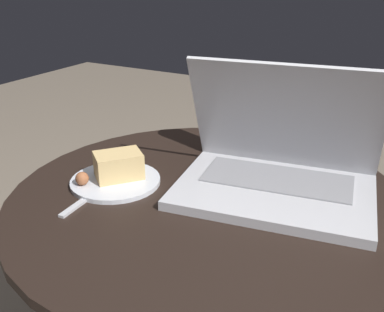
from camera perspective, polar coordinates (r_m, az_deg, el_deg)
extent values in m
cylinder|color=black|center=(1.02, 1.78, -19.24)|extent=(0.08, 0.08, 0.54)
cylinder|color=black|center=(0.85, 2.01, -5.39)|extent=(0.75, 0.75, 0.02)
cube|color=silver|center=(0.85, 10.27, -4.49)|extent=(0.39, 0.30, 0.02)
cube|color=gray|center=(0.88, 10.76, -2.83)|extent=(0.30, 0.16, 0.00)
cube|color=silver|center=(0.87, 11.71, 4.73)|extent=(0.37, 0.16, 0.23)
cube|color=black|center=(0.87, 11.68, 4.60)|extent=(0.34, 0.14, 0.20)
cylinder|color=brown|center=(1.00, 4.55, 5.04)|extent=(0.07, 0.07, 0.18)
cylinder|color=white|center=(0.97, 4.74, 10.60)|extent=(0.07, 0.07, 0.02)
cylinder|color=silver|center=(0.90, -9.68, -3.15)|extent=(0.18, 0.18, 0.01)
cube|color=#DBB775|center=(0.90, -9.31, -1.16)|extent=(0.11, 0.11, 0.05)
sphere|color=#9E5B38|center=(0.88, -13.78, -2.79)|extent=(0.03, 0.03, 0.03)
cube|color=silver|center=(0.84, -13.84, -5.68)|extent=(0.02, 0.12, 0.00)
cube|color=silver|center=(0.90, -10.66, -3.44)|extent=(0.03, 0.05, 0.00)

